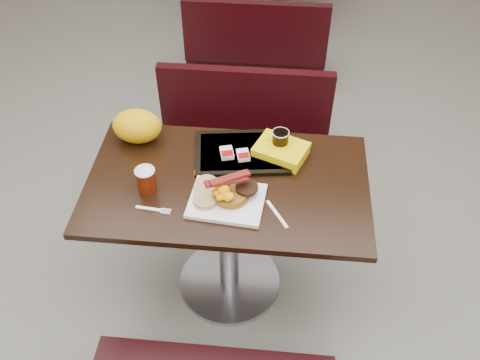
# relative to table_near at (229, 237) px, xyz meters

# --- Properties ---
(floor) EXTENTS (6.00, 7.00, 0.01)m
(floor) POSITION_rel_table_near_xyz_m (0.00, 0.00, -0.38)
(floor) COLOR gray
(floor) RESTS_ON ground
(table_near) EXTENTS (1.20, 0.70, 0.75)m
(table_near) POSITION_rel_table_near_xyz_m (0.00, 0.00, 0.00)
(table_near) COLOR black
(table_near) RESTS_ON floor
(bench_near_n) EXTENTS (1.00, 0.46, 0.72)m
(bench_near_n) POSITION_rel_table_near_xyz_m (0.00, 0.70, -0.02)
(bench_near_n) COLOR black
(bench_near_n) RESTS_ON floor
(bench_far_s) EXTENTS (1.00, 0.46, 0.72)m
(bench_far_s) POSITION_rel_table_near_xyz_m (0.00, 1.90, -0.02)
(bench_far_s) COLOR black
(bench_far_s) RESTS_ON floor
(platter) EXTENTS (0.32, 0.26, 0.02)m
(platter) POSITION_rel_table_near_xyz_m (0.01, -0.12, 0.38)
(platter) COLOR white
(platter) RESTS_ON table_near
(pancake_stack) EXTENTS (0.16, 0.16, 0.03)m
(pancake_stack) POSITION_rel_table_near_xyz_m (0.03, -0.10, 0.41)
(pancake_stack) COLOR #906018
(pancake_stack) RESTS_ON platter
(sausage_patty) EXTENTS (0.11, 0.11, 0.01)m
(sausage_patty) POSITION_rel_table_near_xyz_m (0.09, -0.08, 0.43)
(sausage_patty) COLOR black
(sausage_patty) RESTS_ON pancake_stack
(scrambled_eggs) EXTENTS (0.11, 0.10, 0.05)m
(scrambled_eggs) POSITION_rel_table_near_xyz_m (-0.00, -0.13, 0.45)
(scrambled_eggs) COLOR #FFB005
(scrambled_eggs) RESTS_ON pancake_stack
(bacon_strips) EXTENTS (0.20, 0.15, 0.01)m
(bacon_strips) POSITION_rel_table_near_xyz_m (0.01, -0.10, 0.48)
(bacon_strips) COLOR #410409
(bacon_strips) RESTS_ON scrambled_eggs
(muffin_bottom) EXTENTS (0.12, 0.12, 0.02)m
(muffin_bottom) POSITION_rel_table_near_xyz_m (-0.07, -0.14, 0.40)
(muffin_bottom) COLOR tan
(muffin_bottom) RESTS_ON platter
(muffin_top) EXTENTS (0.12, 0.13, 0.06)m
(muffin_top) POSITION_rel_table_near_xyz_m (-0.08, -0.08, 0.42)
(muffin_top) COLOR tan
(muffin_top) RESTS_ON platter
(coffee_cup_near) EXTENTS (0.10, 0.10, 0.11)m
(coffee_cup_near) POSITION_rel_table_near_xyz_m (-0.33, -0.08, 0.43)
(coffee_cup_near) COLOR maroon
(coffee_cup_near) RESTS_ON table_near
(fork) EXTENTS (0.15, 0.04, 0.00)m
(fork) POSITION_rel_table_near_xyz_m (-0.30, -0.19, 0.38)
(fork) COLOR white
(fork) RESTS_ON table_near
(knife) EXTENTS (0.10, 0.14, 0.00)m
(knife) POSITION_rel_table_near_xyz_m (0.22, -0.17, 0.38)
(knife) COLOR white
(knife) RESTS_ON table_near
(condiment_syrup) EXTENTS (0.05, 0.04, 0.01)m
(condiment_syrup) POSITION_rel_table_near_xyz_m (-0.13, 0.03, 0.38)
(condiment_syrup) COLOR #A72E07
(condiment_syrup) RESTS_ON table_near
(tray) EXTENTS (0.45, 0.35, 0.02)m
(tray) POSITION_rel_table_near_xyz_m (0.05, 0.18, 0.38)
(tray) COLOR black
(tray) RESTS_ON table_near
(hashbrown_sleeve_left) EXTENTS (0.07, 0.09, 0.02)m
(hashbrown_sleeve_left) POSITION_rel_table_near_xyz_m (-0.02, 0.15, 0.40)
(hashbrown_sleeve_left) COLOR silver
(hashbrown_sleeve_left) RESTS_ON tray
(hashbrown_sleeve_right) EXTENTS (0.07, 0.08, 0.02)m
(hashbrown_sleeve_right) POSITION_rel_table_near_xyz_m (0.05, 0.14, 0.40)
(hashbrown_sleeve_right) COLOR silver
(hashbrown_sleeve_right) RESTS_ON tray
(coffee_cup_far) EXTENTS (0.09, 0.09, 0.10)m
(coffee_cup_far) POSITION_rel_table_near_xyz_m (0.21, 0.21, 0.44)
(coffee_cup_far) COLOR black
(coffee_cup_far) RESTS_ON tray
(clamshell) EXTENTS (0.26, 0.23, 0.06)m
(clamshell) POSITION_rel_table_near_xyz_m (0.22, 0.18, 0.40)
(clamshell) COLOR #E6CB03
(clamshell) RESTS_ON table_near
(paper_bag) EXTENTS (0.23, 0.18, 0.15)m
(paper_bag) POSITION_rel_table_near_xyz_m (-0.44, 0.24, 0.45)
(paper_bag) COLOR orange
(paper_bag) RESTS_ON table_near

